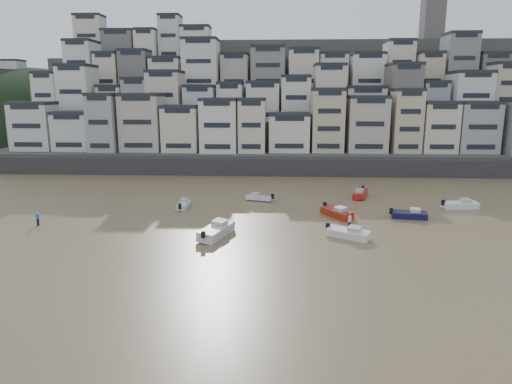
# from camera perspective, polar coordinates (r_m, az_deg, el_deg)

# --- Properties ---
(ground) EXTENTS (400.00, 400.00, 0.00)m
(ground) POSITION_cam_1_polar(r_m,az_deg,el_deg) (33.54, -14.30, -17.70)
(ground) COLOR olive
(ground) RESTS_ON ground
(harbor_wall) EXTENTS (140.00, 3.00, 3.50)m
(harbor_wall) POSITION_cam_1_polar(r_m,az_deg,el_deg) (93.83, 3.32, 3.16)
(harbor_wall) COLOR #38383A
(harbor_wall) RESTS_ON ground
(hillside) EXTENTS (141.04, 66.00, 50.00)m
(hillside) POSITION_cam_1_polar(r_m,az_deg,el_deg) (132.65, 5.37, 10.67)
(hillside) COLOR #4C4C47
(hillside) RESTS_ON ground
(boat_g) EXTENTS (5.79, 2.60, 1.53)m
(boat_g) POSITION_cam_1_polar(r_m,az_deg,el_deg) (72.92, 24.18, -1.34)
(boat_g) COLOR white
(boat_g) RESTS_ON ground
(boat_h) EXTENTS (4.82, 2.72, 1.25)m
(boat_h) POSITION_cam_1_polar(r_m,az_deg,el_deg) (71.58, 0.41, -0.59)
(boat_h) COLOR silver
(boat_h) RESTS_ON ground
(boat_i) EXTENTS (3.58, 5.93, 1.54)m
(boat_i) POSITION_cam_1_polar(r_m,az_deg,el_deg) (75.70, 12.89, -0.08)
(boat_i) COLOR #AC1815
(boat_i) RESTS_ON ground
(boat_b) EXTENTS (5.62, 4.36, 1.49)m
(boat_b) POSITION_cam_1_polar(r_m,az_deg,el_deg) (54.24, 11.46, -4.92)
(boat_b) COLOR white
(boat_b) RESTS_ON ground
(boat_f) EXTENTS (1.59, 4.65, 1.26)m
(boat_f) POSITION_cam_1_polar(r_m,az_deg,el_deg) (67.77, -9.07, -1.48)
(boat_f) COLOR silver
(boat_f) RESTS_ON ground
(boat_e) EXTENTS (4.62, 5.96, 1.59)m
(boat_e) POSITION_cam_1_polar(r_m,az_deg,el_deg) (63.16, 10.07, -2.37)
(boat_e) COLOR maroon
(boat_e) RESTS_ON ground
(boat_c) EXTENTS (4.34, 7.36, 1.91)m
(boat_c) POSITION_cam_1_polar(r_m,az_deg,el_deg) (53.92, -4.98, -4.59)
(boat_c) COLOR silver
(boat_c) RESTS_ON ground
(boat_d) EXTENTS (5.25, 2.38, 1.38)m
(boat_d) POSITION_cam_1_polar(r_m,az_deg,el_deg) (64.83, 18.63, -2.55)
(boat_d) COLOR #13163D
(boat_d) RESTS_ON ground
(person_blue) EXTENTS (0.44, 0.44, 1.74)m
(person_blue) POSITION_cam_1_polar(r_m,az_deg,el_deg) (64.55, -25.64, -3.03)
(person_blue) COLOR blue
(person_blue) RESTS_ON ground
(person_pink) EXTENTS (0.44, 0.44, 1.74)m
(person_pink) POSITION_cam_1_polar(r_m,az_deg,el_deg) (58.19, 11.64, -3.62)
(person_pink) COLOR #F3ABBE
(person_pink) RESTS_ON ground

